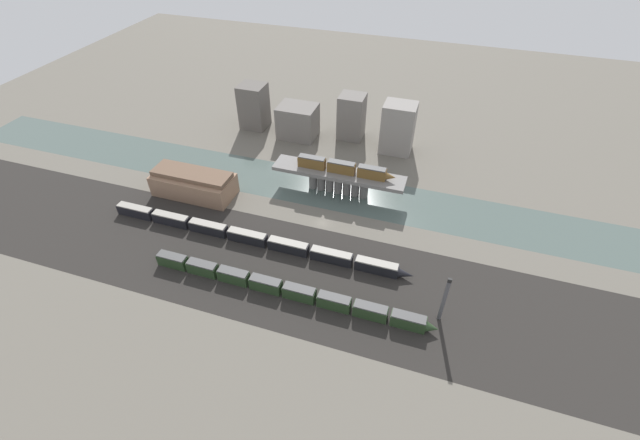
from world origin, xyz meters
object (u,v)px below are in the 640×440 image
object	(u,v)px
train_yard_near	(286,289)
train_yard_mid	(252,238)
train_on_bridge	(344,168)
warehouse_building	(194,183)
signal_tower	(444,300)

from	to	relation	value
train_yard_near	train_yard_mid	world-z (taller)	train_yard_near
train_on_bridge	warehouse_building	size ratio (longest dim) A/B	1.21
train_yard_near	signal_tower	xyz separation A→B (m)	(41.77, 4.89, 5.68)
warehouse_building	train_yard_near	bearing A→B (deg)	-34.74
warehouse_building	signal_tower	xyz separation A→B (m)	(90.69, -29.04, 3.23)
train_on_bridge	signal_tower	distance (m)	60.72
train_yard_mid	train_yard_near	bearing A→B (deg)	-42.24
warehouse_building	signal_tower	distance (m)	95.28
train_yard_near	signal_tower	world-z (taller)	signal_tower
train_yard_near	signal_tower	distance (m)	42.43
train_yard_near	warehouse_building	bearing A→B (deg)	145.26
train_yard_near	warehouse_building	xyz separation A→B (m)	(-48.92, 33.93, 2.45)
train_on_bridge	train_yard_near	bearing A→B (deg)	-92.63
train_on_bridge	train_yard_near	world-z (taller)	train_on_bridge
train_on_bridge	signal_tower	xyz separation A→B (m)	(39.43, -46.07, -3.21)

